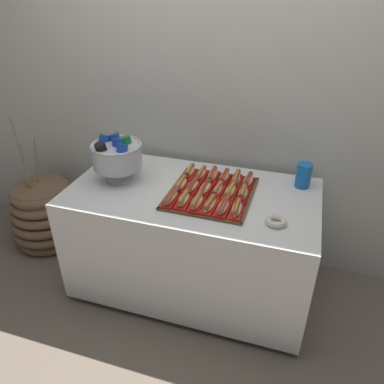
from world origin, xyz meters
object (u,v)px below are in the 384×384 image
object	(u,v)px
hot_dog_12	(190,172)
hot_dog_16	(236,179)
hot_dog_2	(197,202)
hot_dog_8	(205,188)
hot_dog_11	(243,194)
hot_dog_17	(248,181)
hot_dog_5	(237,209)
punch_bowl	(117,155)
hot_dog_4	(223,207)
hot_dog_6	(181,184)
donut	(276,221)
hot_dog_9	(217,190)
hot_dog_15	(224,177)
hot_dog_13	(201,174)
buffet_table	(192,238)
cup_stack	(304,175)
hot_dog_1	(184,200)
hot_dog_14	(213,175)
hot_dog_7	(193,186)
hot_dog_0	(171,198)
hot_dog_3	(210,205)
hot_dog_10	(230,192)
floor_vase	(46,214)
serving_tray	(211,194)

from	to	relation	value
hot_dog_12	hot_dog_16	size ratio (longest dim) A/B	0.88
hot_dog_2	hot_dog_8	bearing A→B (deg)	89.31
hot_dog_16	hot_dog_11	bearing A→B (deg)	-66.25
hot_dog_2	hot_dog_17	distance (m)	0.40
hot_dog_5	hot_dog_8	xyz separation A→B (m)	(-0.22, 0.17, -0.00)
hot_dog_2	punch_bowl	xyz separation A→B (m)	(-0.56, 0.17, 0.13)
hot_dog_4	hot_dog_6	world-z (taller)	same
hot_dog_2	donut	xyz separation A→B (m)	(0.44, -0.03, -0.02)
hot_dog_9	hot_dog_15	distance (m)	0.17
hot_dog_2	hot_dog_6	bearing A→B (deg)	131.58
hot_dog_12	hot_dog_13	bearing A→B (deg)	-0.69
buffet_table	cup_stack	distance (m)	0.80
hot_dog_2	hot_dog_1	bearing A→B (deg)	179.31
hot_dog_4	hot_dog_8	distance (m)	0.22
hot_dog_14	hot_dog_17	bearing A→B (deg)	-0.69
hot_dog_7	hot_dog_14	xyz separation A→B (m)	(0.08, 0.16, 0.00)
hot_dog_8	hot_dog_9	xyz separation A→B (m)	(0.07, -0.00, 0.00)
hot_dog_11	hot_dog_0	bearing A→B (deg)	-156.94
hot_dog_11	hot_dog_7	bearing A→B (deg)	179.31
hot_dog_3	hot_dog_9	bearing A→B (deg)	89.31
hot_dog_3	hot_dog_16	xyz separation A→B (m)	(0.08, 0.33, 0.00)
hot_dog_16	hot_dog_14	bearing A→B (deg)	179.31
hot_dog_5	punch_bowl	bearing A→B (deg)	167.56
hot_dog_17	punch_bowl	distance (m)	0.82
donut	hot_dog_3	bearing A→B (deg)	176.14
buffet_table	hot_dog_6	world-z (taller)	hot_dog_6
buffet_table	hot_dog_15	distance (m)	0.45
hot_dog_10	cup_stack	size ratio (longest dim) A/B	1.12
hot_dog_7	hot_dog_15	world-z (taller)	same
floor_vase	hot_dog_17	world-z (taller)	floor_vase
hot_dog_11	hot_dog_17	world-z (taller)	hot_dog_11
floor_vase	hot_dog_0	distance (m)	1.34
hot_dog_6	hot_dog_9	bearing A→B (deg)	-0.69
hot_dog_7	hot_dog_11	size ratio (longest dim) A/B	1.13
hot_dog_2	hot_dog_12	world-z (taller)	same
hot_dog_1	floor_vase	bearing A→B (deg)	166.24
hot_dog_7	hot_dog_3	bearing A→B (deg)	-48.42
floor_vase	cup_stack	size ratio (longest dim) A/B	7.03
punch_bowl	hot_dog_4	bearing A→B (deg)	-13.63
serving_tray	hot_dog_7	distance (m)	0.12
hot_dog_3	hot_dog_1	bearing A→B (deg)	179.31
hot_dog_6	donut	distance (m)	0.62
hot_dog_0	hot_dog_17	size ratio (longest dim) A/B	1.17
punch_bowl	hot_dog_6	bearing A→B (deg)	-0.60
hot_dog_7	hot_dog_13	distance (m)	0.17
hot_dog_11	hot_dog_17	bearing A→B (deg)	89.31
hot_dog_6	hot_dog_7	size ratio (longest dim) A/B	0.95
hot_dog_12	hot_dog_13	xyz separation A→B (m)	(0.07, -0.00, -0.00)
hot_dog_11	hot_dog_12	bearing A→B (deg)	155.56
hot_dog_5	hot_dog_11	distance (m)	0.17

